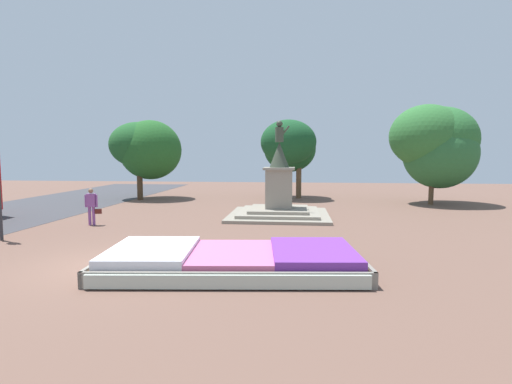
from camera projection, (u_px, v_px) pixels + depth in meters
name	position (u px, v px, depth m)	size (l,w,h in m)	color
ground_plane	(106.00, 265.00, 11.66)	(71.28, 71.28, 0.00)	brown
flower_planter	(231.00, 260.00, 11.12)	(7.47, 4.13, 0.63)	#38281C
statue_monument	(279.00, 199.00, 20.75)	(5.12, 5.12, 4.96)	gray
pedestrian_with_handbag	(92.00, 204.00, 18.18)	(0.73, 0.28, 1.69)	#8C4C99
park_tree_far_left	(146.00, 148.00, 28.98)	(5.13, 4.59, 5.71)	#4C3823
park_tree_behind_statue	(289.00, 146.00, 29.34)	(4.03, 4.85, 5.73)	brown
park_tree_far_right	(436.00, 144.00, 25.90)	(5.64, 5.12, 6.44)	brown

